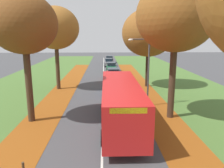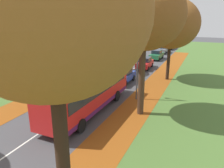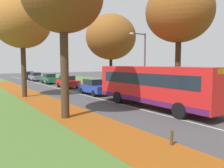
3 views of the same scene
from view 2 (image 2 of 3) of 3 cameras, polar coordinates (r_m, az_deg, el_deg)
grass_verge_left at (r=30.59m, az=-14.98°, el=2.90°), size 12.00×90.00×0.01m
leaf_litter_left at (r=23.34m, az=-15.21°, el=-1.68°), size 2.80×60.00×0.00m
grass_verge_right at (r=24.14m, az=21.72°, el=-1.71°), size 12.00×90.00×0.01m
leaf_litter_right at (r=19.19m, az=6.90°, el=-5.44°), size 2.80×60.00×0.00m
road_centre_line at (r=25.97m, az=1.14°, el=0.91°), size 0.12×80.00×0.01m
tree_left_near at (r=21.11m, az=-21.66°, el=14.91°), size 4.57×4.57×9.03m
tree_left_mid at (r=29.12m, az=-7.21°, el=16.60°), size 5.31×5.31×9.43m
tree_right_nearest at (r=6.61m, az=-15.67°, el=17.56°), size 5.71×5.71×10.17m
tree_right_near at (r=15.98m, az=8.46°, el=17.56°), size 5.68×5.68×10.11m
tree_right_mid at (r=26.31m, az=15.26°, el=14.97°), size 6.28×6.28×9.36m
streetlamp_right at (r=19.51m, az=5.79°, el=6.47°), size 1.89×0.28×6.00m
bus at (r=17.45m, az=-6.12°, el=-1.84°), size 2.71×10.41×2.98m
car_blue_lead at (r=25.07m, az=2.97°, el=2.20°), size 1.80×4.21×1.62m
car_red_following at (r=32.14m, az=8.58°, el=5.49°), size 1.87×4.24×1.62m
car_green_third_in_line at (r=39.18m, az=11.56°, el=7.52°), size 1.85×4.24×1.62m
car_grey_fourth_in_line at (r=45.95m, az=13.11°, el=8.88°), size 1.82×4.22×1.62m
car_black_trailing at (r=51.69m, az=14.70°, el=9.70°), size 1.86×4.24×1.62m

